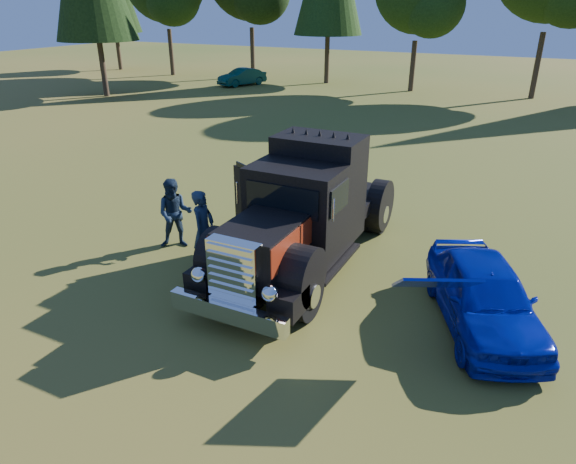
{
  "coord_description": "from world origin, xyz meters",
  "views": [
    {
      "loc": [
        5.08,
        -8.47,
        5.87
      ],
      "look_at": [
        0.37,
        0.95,
        1.14
      ],
      "focal_mm": 32.0,
      "sensor_mm": 36.0,
      "label": 1
    }
  ],
  "objects_px": {
    "hotrod_coupe": "(484,295)",
    "diamond_t_truck": "(303,216)",
    "distant_teal_car": "(242,77)",
    "spectator_near": "(204,230)",
    "spectator_far": "(175,214)"
  },
  "relations": [
    {
      "from": "hotrod_coupe",
      "to": "spectator_near",
      "type": "height_order",
      "value": "spectator_near"
    },
    {
      "from": "spectator_far",
      "to": "distant_teal_car",
      "type": "bearing_deg",
      "value": 85.89
    },
    {
      "from": "spectator_near",
      "to": "distant_teal_car",
      "type": "xyz_separation_m",
      "value": [
        -14.64,
        25.84,
        -0.34
      ]
    },
    {
      "from": "hotrod_coupe",
      "to": "distant_teal_car",
      "type": "xyz_separation_m",
      "value": [
        -20.91,
        25.45,
        -0.06
      ]
    },
    {
      "from": "spectator_near",
      "to": "distant_teal_car",
      "type": "height_order",
      "value": "spectator_near"
    },
    {
      "from": "spectator_near",
      "to": "distant_teal_car",
      "type": "bearing_deg",
      "value": 22.26
    },
    {
      "from": "hotrod_coupe",
      "to": "distant_teal_car",
      "type": "distance_m",
      "value": 32.94
    },
    {
      "from": "diamond_t_truck",
      "to": "hotrod_coupe",
      "type": "relative_size",
      "value": 1.63
    },
    {
      "from": "hotrod_coupe",
      "to": "spectator_far",
      "type": "distance_m",
      "value": 7.61
    },
    {
      "from": "diamond_t_truck",
      "to": "distant_teal_car",
      "type": "height_order",
      "value": "diamond_t_truck"
    },
    {
      "from": "diamond_t_truck",
      "to": "spectator_near",
      "type": "relative_size",
      "value": 3.68
    },
    {
      "from": "hotrod_coupe",
      "to": "spectator_near",
      "type": "relative_size",
      "value": 2.25
    },
    {
      "from": "diamond_t_truck",
      "to": "hotrod_coupe",
      "type": "xyz_separation_m",
      "value": [
        4.23,
        -0.75,
        -0.59
      ]
    },
    {
      "from": "hotrod_coupe",
      "to": "diamond_t_truck",
      "type": "bearing_deg",
      "value": 169.97
    },
    {
      "from": "spectator_far",
      "to": "hotrod_coupe",
      "type": "bearing_deg",
      "value": -33.57
    }
  ]
}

